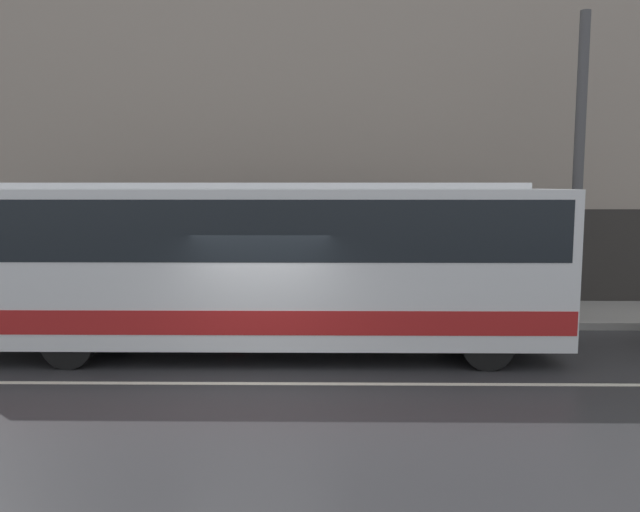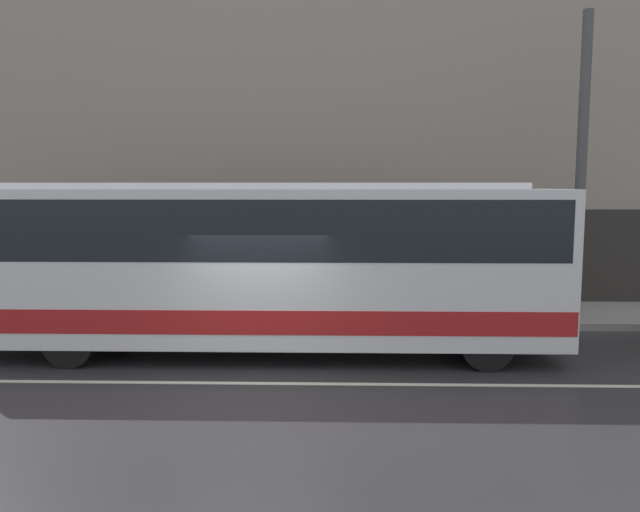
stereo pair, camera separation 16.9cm
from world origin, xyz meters
name	(u,v)px [view 1 (the left image)]	position (x,y,z in m)	size (l,w,h in m)	color
ground_plane	(257,384)	(0.00, 0.00, 0.00)	(60.00, 60.00, 0.00)	#2D2D30
sidewalk	(281,313)	(0.00, 5.43, 0.09)	(60.00, 2.85, 0.17)	gray
building_facade	(284,116)	(0.00, 6.99, 5.25)	(60.00, 0.35, 10.88)	gray
lane_stripe	(257,383)	(0.00, 0.00, 0.00)	(54.00, 0.14, 0.01)	beige
transit_bus	(261,258)	(-0.12, 1.99, 1.93)	(11.76, 2.57, 3.43)	white
utility_pole_near	(578,169)	(7.09, 4.46, 3.76)	(0.24, 0.24, 7.17)	#4C4C4F
pedestrian_waiting	(233,282)	(-1.22, 5.36, 0.92)	(0.36, 0.36, 1.62)	maroon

